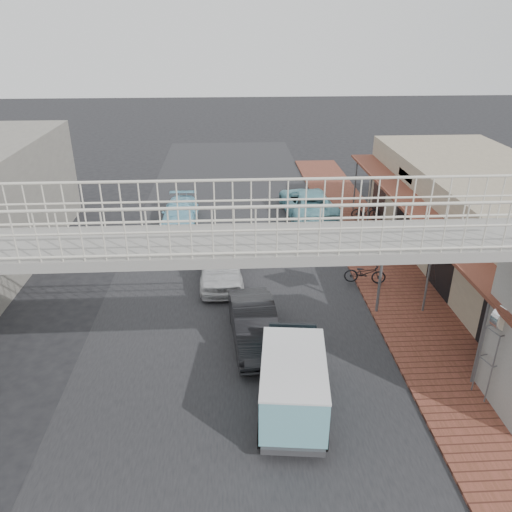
{
  "coord_description": "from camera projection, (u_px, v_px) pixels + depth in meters",
  "views": [
    {
      "loc": [
        -0.08,
        -14.32,
        9.67
      ],
      "look_at": [
        0.86,
        2.42,
        1.8
      ],
      "focal_mm": 35.0,
      "sensor_mm": 36.0,
      "label": 1
    }
  ],
  "objects": [
    {
      "name": "shophouse_row",
      "position": [
        500.0,
        229.0,
        20.38
      ],
      "size": [
        7.2,
        18.0,
        4.0
      ],
      "color": "gray",
      "rests_on": "ground"
    },
    {
      "name": "street_clock",
      "position": [
        503.0,
        323.0,
        13.15
      ],
      "size": [
        0.74,
        0.67,
        2.88
      ],
      "rotation": [
        0.0,
        0.0,
        0.26
      ],
      "color": "#59595B",
      "rests_on": "sidewalk"
    },
    {
      "name": "angkot_curb",
      "position": [
        308.0,
        203.0,
        27.18
      ],
      "size": [
        2.93,
        5.59,
        1.5
      ],
      "primitive_type": "imported",
      "rotation": [
        0.0,
        0.0,
        3.23
      ],
      "color": "#69AAB7",
      "rests_on": "ground"
    },
    {
      "name": "footbridge",
      "position": [
        235.0,
        318.0,
        12.09
      ],
      "size": [
        16.4,
        2.4,
        6.34
      ],
      "color": "gray",
      "rests_on": "ground"
    },
    {
      "name": "white_hatchback",
      "position": [
        221.0,
        264.0,
        20.35
      ],
      "size": [
        1.84,
        4.32,
        1.46
      ],
      "primitive_type": "imported",
      "rotation": [
        0.0,
        0.0,
        0.03
      ],
      "color": "silver",
      "rests_on": "ground"
    },
    {
      "name": "motorcycle_far",
      "position": [
        366.0,
        211.0,
        26.52
      ],
      "size": [
        1.56,
        0.61,
        0.91
      ],
      "primitive_type": "imported",
      "rotation": [
        0.0,
        0.0,
        1.45
      ],
      "color": "black",
      "rests_on": "sidewalk"
    },
    {
      "name": "motorcycle_near",
      "position": [
        365.0,
        273.0,
        20.04
      ],
      "size": [
        1.73,
        0.86,
        0.87
      ],
      "primitive_type": "imported",
      "rotation": [
        0.0,
        0.0,
        1.39
      ],
      "color": "black",
      "rests_on": "sidewalk"
    },
    {
      "name": "angkot_van",
      "position": [
        293.0,
        377.0,
        13.16
      ],
      "size": [
        2.1,
        3.93,
        1.85
      ],
      "rotation": [
        0.0,
        0.0,
        -0.11
      ],
      "color": "black",
      "rests_on": "ground"
    },
    {
      "name": "road_strip",
      "position": [
        235.0,
        334.0,
        17.06
      ],
      "size": [
        10.0,
        60.0,
        0.01
      ],
      "primitive_type": "cube",
      "color": "black",
      "rests_on": "ground"
    },
    {
      "name": "sidewalk",
      "position": [
        395.0,
        286.0,
        20.08
      ],
      "size": [
        3.0,
        40.0,
        0.1
      ],
      "primitive_type": "cube",
      "color": "brown",
      "rests_on": "ground"
    },
    {
      "name": "ground",
      "position": [
        235.0,
        334.0,
        17.06
      ],
      "size": [
        120.0,
        120.0,
        0.0
      ],
      "primitive_type": "plane",
      "color": "black",
      "rests_on": "ground"
    },
    {
      "name": "angkot_far",
      "position": [
        180.0,
        213.0,
        26.06
      ],
      "size": [
        1.83,
        4.3,
        1.24
      ],
      "primitive_type": "imported",
      "rotation": [
        0.0,
        0.0,
        -0.02
      ],
      "color": "#7DC0D9",
      "rests_on": "ground"
    },
    {
      "name": "arrow_sign",
      "position": [
        403.0,
        245.0,
        17.41
      ],
      "size": [
        1.88,
        1.26,
        3.11
      ],
      "rotation": [
        0.0,
        0.0,
        0.33
      ],
      "color": "#59595B",
      "rests_on": "sidewalk"
    },
    {
      "name": "dark_sedan",
      "position": [
        254.0,
        325.0,
        16.38
      ],
      "size": [
        1.73,
        4.14,
        1.33
      ],
      "primitive_type": "imported",
      "rotation": [
        0.0,
        0.0,
        0.08
      ],
      "color": "black",
      "rests_on": "ground"
    }
  ]
}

